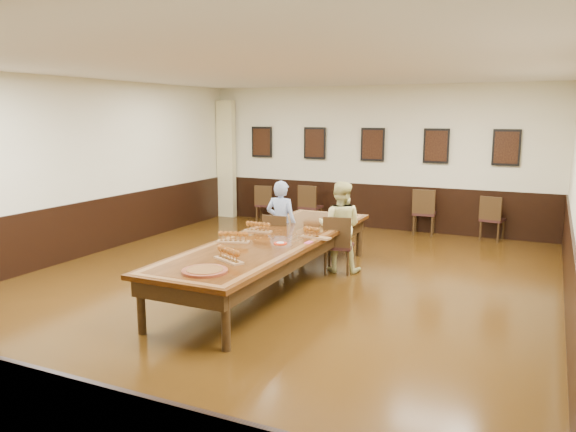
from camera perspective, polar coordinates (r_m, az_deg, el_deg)
The scene contains 23 objects.
floor at distance 8.54m, azimuth -1.44°, elevation -7.23°, with size 8.00×10.00×0.02m, color black.
ceiling at distance 8.17m, azimuth -1.55°, elevation 14.85°, with size 8.00×10.00×0.02m, color white.
wall_back at distance 12.85m, azimuth 8.65°, elevation 5.87°, with size 8.00×0.02×3.20m, color #EAE8C4.
wall_left at distance 10.62m, azimuth -21.28°, elevation 4.40°, with size 0.02×10.00×3.20m, color #EAE8C4.
chair_man at distance 9.49m, azimuth -0.93°, elevation -2.50°, with size 0.43×0.47×0.92m, color black, non-canonical shape.
chair_woman at distance 9.19m, azimuth 5.17°, elevation -2.85°, with size 0.45×0.49×0.96m, color black, non-canonical shape.
spare_chair_a at distance 13.50m, azimuth -2.30°, elevation 1.28°, with size 0.42×0.46×0.90m, color black, non-canonical shape.
spare_chair_b at distance 12.99m, azimuth 2.32°, elevation 1.07°, with size 0.45×0.50×0.97m, color black, non-canonical shape.
spare_chair_c at distance 12.43m, azimuth 13.68°, elevation 0.44°, with size 0.47×0.51×1.00m, color black, non-canonical shape.
spare_chair_d at distance 12.27m, azimuth 20.07°, elevation -0.19°, with size 0.43×0.47×0.93m, color black, non-canonical shape.
person_man at distance 9.52m, azimuth -0.70°, elevation -0.77°, with size 0.54×0.35×1.47m, color #4D74C1.
person_woman at distance 9.23m, azimuth 5.30°, elevation -1.08°, with size 0.74×0.58×1.49m, color #E0DC8C.
pink_phone at distance 8.02m, azimuth 2.11°, elevation -2.70°, with size 0.08×0.15×0.01m, color #E84D89.
curtain at distance 14.23m, azimuth -6.29°, elevation 5.73°, with size 0.45×0.18×2.90m, color beige.
wainscoting at distance 8.40m, azimuth -1.46°, elevation -3.91°, with size 8.00×10.00×1.00m.
conference_table at distance 8.37m, azimuth -1.46°, elevation -3.17°, with size 1.40×5.00×0.76m.
posters at distance 12.77m, azimuth 8.59°, elevation 7.20°, with size 6.14×0.04×0.74m.
flight_a at distance 8.76m, azimuth -3.08°, elevation -1.14°, with size 0.44×0.14×0.16m.
flight_b at distance 8.32m, azimuth 2.66°, elevation -1.73°, with size 0.46×0.19×0.17m.
flight_c at distance 8.05m, azimuth -5.59°, elevation -2.17°, with size 0.48×0.26×0.17m.
flight_d at distance 7.03m, azimuth -6.06°, elevation -3.96°, with size 0.50×0.36×0.18m.
red_plate_grp at distance 7.95m, azimuth -0.78°, elevation -2.79°, with size 0.19×0.19×0.03m.
carved_platter at distance 6.60m, azimuth -8.46°, elevation -5.54°, with size 0.59×0.59×0.04m.
Camera 1 is at (3.66, -7.27, 2.55)m, focal length 35.00 mm.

